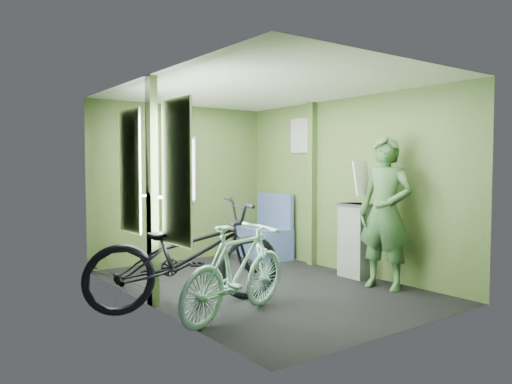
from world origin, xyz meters
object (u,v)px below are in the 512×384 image
bicycle_black (188,307)px  waste_box (356,240)px  bench_seat (265,239)px  passenger (385,213)px  bicycle_mint (237,318)px

bicycle_black → waste_box: 2.43m
waste_box → bench_seat: bench_seat is taller
passenger → waste_box: (0.19, 0.61, -0.40)m
bicycle_black → passenger: (2.19, -0.65, 0.87)m
bench_seat → passenger: bearing=-87.4°
bicycle_mint → bench_seat: bearing=-59.4°
bicycle_black → passenger: 2.44m
bicycle_black → waste_box: (2.38, -0.04, 0.47)m
bicycle_black → bicycle_mint: bearing=-151.0°
waste_box → bench_seat: (-0.11, 1.77, -0.18)m
bench_seat → waste_box: bearing=-81.9°
passenger → waste_box: size_ratio=1.86×
bicycle_mint → passenger: (1.99, -0.07, 0.87)m
bicycle_mint → passenger: 2.17m
passenger → waste_box: bearing=148.1°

